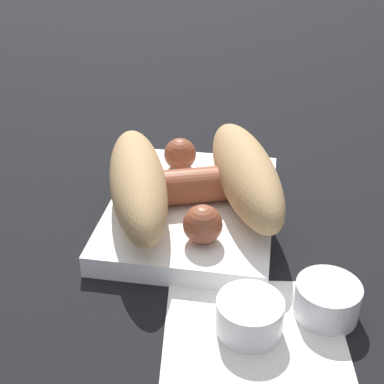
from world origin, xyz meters
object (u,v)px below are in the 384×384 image
(sausage, at_px, (190,185))
(food_tray, at_px, (192,210))
(condiment_cup_far, at_px, (327,302))
(bread_roll, at_px, (192,178))
(condiment_cup_near, at_px, (249,318))

(sausage, bearing_deg, food_tray, 83.19)
(condiment_cup_far, bearing_deg, bread_roll, -131.24)
(sausage, bearing_deg, condiment_cup_far, 47.69)
(food_tray, height_order, sausage, sausage)
(condiment_cup_far, bearing_deg, sausage, -132.31)
(bread_roll, relative_size, condiment_cup_near, 4.50)
(sausage, relative_size, condiment_cup_far, 3.17)
(sausage, bearing_deg, condiment_cup_near, 25.74)
(bread_roll, relative_size, condiment_cup_far, 4.50)
(sausage, xyz_separation_m, condiment_cup_near, (0.14, 0.07, -0.02))
(condiment_cup_near, bearing_deg, condiment_cup_far, 115.16)
(condiment_cup_near, bearing_deg, sausage, -154.26)
(condiment_cup_far, bearing_deg, food_tray, -132.68)
(bread_roll, xyz_separation_m, sausage, (-0.01, -0.00, -0.01))
(food_tray, xyz_separation_m, condiment_cup_near, (0.14, 0.07, 0.00))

